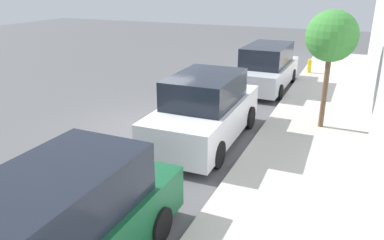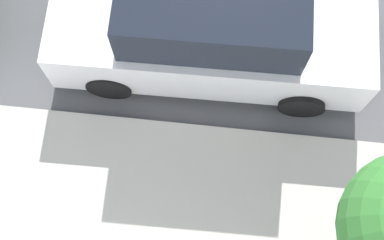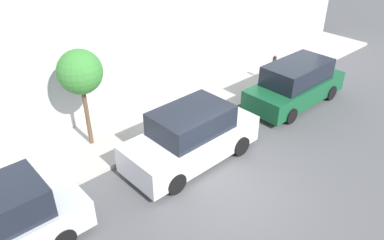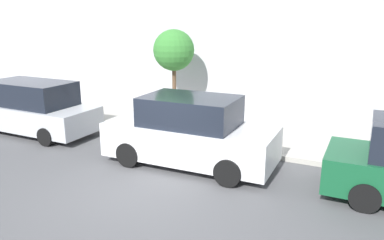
{
  "view_description": "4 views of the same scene",
  "coord_description": "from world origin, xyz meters",
  "px_view_note": "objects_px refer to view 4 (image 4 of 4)",
  "views": [
    {
      "loc": [
        5.89,
        -9.72,
        4.4
      ],
      "look_at": [
        2.18,
        -1.27,
        1.0
      ],
      "focal_mm": 35.0,
      "sensor_mm": 36.0,
      "label": 1
    },
    {
      "loc": [
        5.96,
        -0.11,
        8.07
      ],
      "look_at": [
        3.7,
        -0.34,
        1.0
      ],
      "focal_mm": 50.0,
      "sensor_mm": 36.0,
      "label": 2
    },
    {
      "loc": [
        -5.67,
        6.8,
        7.89
      ],
      "look_at": [
        2.85,
        -0.89,
        1.0
      ],
      "focal_mm": 35.0,
      "sensor_mm": 36.0,
      "label": 3
    },
    {
      "loc": [
        -6.94,
        -4.64,
        4.04
      ],
      "look_at": [
        3.19,
        0.25,
        1.0
      ],
      "focal_mm": 35.0,
      "sensor_mm": 36.0,
      "label": 4
    }
  ],
  "objects_px": {
    "parked_suv_second": "(190,133)",
    "fire_hydrant": "(7,104)",
    "parked_minivan_third": "(33,108)",
    "street_tree": "(174,51)"
  },
  "relations": [
    {
      "from": "parked_minivan_third",
      "to": "street_tree",
      "type": "bearing_deg",
      "value": -57.43
    },
    {
      "from": "street_tree",
      "to": "parked_minivan_third",
      "type": "bearing_deg",
      "value": 122.57
    },
    {
      "from": "parked_suv_second",
      "to": "street_tree",
      "type": "height_order",
      "value": "street_tree"
    },
    {
      "from": "parked_suv_second",
      "to": "fire_hydrant",
      "type": "distance_m",
      "value": 9.87
    },
    {
      "from": "street_tree",
      "to": "fire_hydrant",
      "type": "bearing_deg",
      "value": 99.97
    },
    {
      "from": "street_tree",
      "to": "parked_suv_second",
      "type": "bearing_deg",
      "value": -144.73
    },
    {
      "from": "parked_minivan_third",
      "to": "street_tree",
      "type": "distance_m",
      "value": 5.52
    },
    {
      "from": "parked_suv_second",
      "to": "street_tree",
      "type": "xyz_separation_m",
      "value": [
        3.06,
        2.16,
        1.99
      ]
    },
    {
      "from": "parked_suv_second",
      "to": "parked_minivan_third",
      "type": "distance_m",
      "value": 6.5
    },
    {
      "from": "street_tree",
      "to": "fire_hydrant",
      "type": "xyz_separation_m",
      "value": [
        -1.33,
        7.55,
        -2.43
      ]
    }
  ]
}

